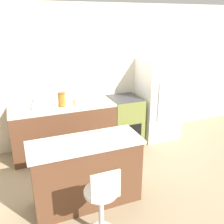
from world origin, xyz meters
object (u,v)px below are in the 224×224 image
Objects in this scene: stool_chair at (102,204)px; mixing_bowl at (80,101)px; oven_range at (125,120)px; kettle at (35,104)px; refrigerator at (158,99)px.

stool_chair is 3.46× the size of mixing_bowl.
oven_range is 1.74m from kettle.
refrigerator is 7.99× the size of kettle.
mixing_bowl is (0.33, 2.06, 0.51)m from stool_chair.
oven_range is 0.56× the size of refrigerator.
mixing_bowl is at bearing 0.00° from kettle.
refrigerator reaches higher than mixing_bowl.
mixing_bowl reaches higher than oven_range.
kettle is at bearing -179.05° from oven_range.
stool_chair is 2.17m from kettle.
refrigerator reaches higher than kettle.
oven_range is 3.41× the size of mixing_bowl.
refrigerator is at bearing 46.65° from stool_chair.
mixing_bowl reaches higher than stool_chair.
kettle reaches higher than mixing_bowl.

